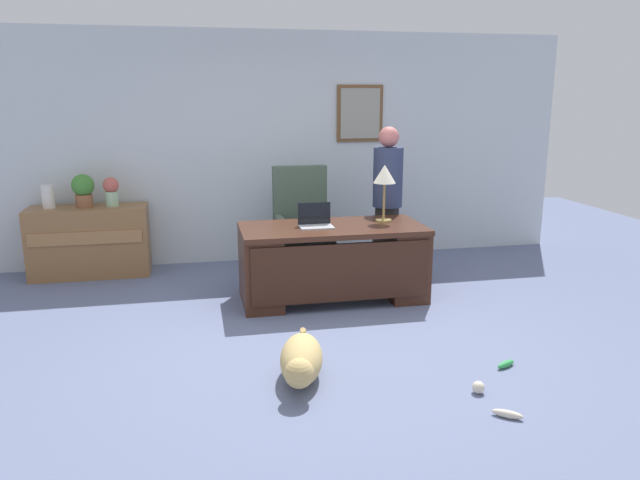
{
  "coord_description": "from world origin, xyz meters",
  "views": [
    {
      "loc": [
        -1.06,
        -4.67,
        1.96
      ],
      "look_at": [
        -0.02,
        0.3,
        0.75
      ],
      "focal_mm": 34.07,
      "sensor_mm": 36.0,
      "label": 1
    }
  ],
  "objects_px": {
    "desk_lamp": "(385,178)",
    "dog_toy_ball": "(478,387)",
    "armchair": "(302,229)",
    "laptop": "(315,221)",
    "person_standing": "(387,201)",
    "dog_toy_plush": "(508,414)",
    "desk": "(333,260)",
    "dog_lying": "(301,360)",
    "vase_empty": "(48,197)",
    "credenza": "(90,241)",
    "vase_with_flowers": "(111,190)",
    "potted_plant": "(83,189)",
    "dog_toy_bone": "(506,364)"
  },
  "relations": [
    {
      "from": "desk_lamp",
      "to": "dog_toy_ball",
      "type": "bearing_deg",
      "value": -90.55
    },
    {
      "from": "armchair",
      "to": "laptop",
      "type": "height_order",
      "value": "armchair"
    },
    {
      "from": "armchair",
      "to": "laptop",
      "type": "relative_size",
      "value": 3.77
    },
    {
      "from": "person_standing",
      "to": "dog_toy_plush",
      "type": "distance_m",
      "value": 3.21
    },
    {
      "from": "armchair",
      "to": "dog_toy_plush",
      "type": "xyz_separation_m",
      "value": [
        0.7,
        -3.34,
        -0.5
      ]
    },
    {
      "from": "desk",
      "to": "laptop",
      "type": "relative_size",
      "value": 5.54
    },
    {
      "from": "desk",
      "to": "dog_lying",
      "type": "xyz_separation_m",
      "value": [
        -0.61,
        -1.68,
        -0.24
      ]
    },
    {
      "from": "desk",
      "to": "vase_empty",
      "type": "xyz_separation_m",
      "value": [
        -2.83,
        1.36,
        0.5
      ]
    },
    {
      "from": "dog_toy_plush",
      "to": "desk_lamp",
      "type": "bearing_deg",
      "value": 90.29
    },
    {
      "from": "credenza",
      "to": "desk",
      "type": "bearing_deg",
      "value": -28.99
    },
    {
      "from": "desk",
      "to": "vase_with_flowers",
      "type": "height_order",
      "value": "vase_with_flowers"
    },
    {
      "from": "desk",
      "to": "potted_plant",
      "type": "distance_m",
      "value": 2.88
    },
    {
      "from": "credenza",
      "to": "dog_lying",
      "type": "distance_m",
      "value": 3.56
    },
    {
      "from": "vase_empty",
      "to": "person_standing",
      "type": "bearing_deg",
      "value": -11.17
    },
    {
      "from": "vase_with_flowers",
      "to": "person_standing",
      "type": "bearing_deg",
      "value": -13.56
    },
    {
      "from": "dog_toy_plush",
      "to": "desk",
      "type": "bearing_deg",
      "value": 102.87
    },
    {
      "from": "credenza",
      "to": "vase_with_flowers",
      "type": "xyz_separation_m",
      "value": [
        0.27,
        0.0,
        0.56
      ]
    },
    {
      "from": "dog_toy_ball",
      "to": "dog_toy_bone",
      "type": "distance_m",
      "value": 0.51
    },
    {
      "from": "credenza",
      "to": "vase_empty",
      "type": "xyz_separation_m",
      "value": [
        -0.38,
        0.0,
        0.51
      ]
    },
    {
      "from": "credenza",
      "to": "armchair",
      "type": "relative_size",
      "value": 1.05
    },
    {
      "from": "dog_lying",
      "to": "dog_toy_plush",
      "type": "relative_size",
      "value": 4.07
    },
    {
      "from": "laptop",
      "to": "vase_with_flowers",
      "type": "height_order",
      "value": "vase_with_flowers"
    },
    {
      "from": "person_standing",
      "to": "dog_lying",
      "type": "bearing_deg",
      "value": -120.43
    },
    {
      "from": "potted_plant",
      "to": "person_standing",
      "type": "bearing_deg",
      "value": -12.39
    },
    {
      "from": "armchair",
      "to": "desk_lamp",
      "type": "height_order",
      "value": "desk_lamp"
    },
    {
      "from": "credenza",
      "to": "dog_toy_bone",
      "type": "xyz_separation_m",
      "value": [
        3.36,
        -3.14,
        -0.36
      ]
    },
    {
      "from": "armchair",
      "to": "desk_lamp",
      "type": "relative_size",
      "value": 2.12
    },
    {
      "from": "vase_empty",
      "to": "dog_toy_plush",
      "type": "relative_size",
      "value": 1.31
    },
    {
      "from": "dog_toy_ball",
      "to": "dog_toy_bone",
      "type": "height_order",
      "value": "dog_toy_ball"
    },
    {
      "from": "laptop",
      "to": "dog_toy_bone",
      "type": "bearing_deg",
      "value": -59.23
    },
    {
      "from": "person_standing",
      "to": "vase_with_flowers",
      "type": "xyz_separation_m",
      "value": [
        -2.94,
        0.71,
        0.1
      ]
    },
    {
      "from": "laptop",
      "to": "credenza",
      "type": "bearing_deg",
      "value": 149.79
    },
    {
      "from": "desk",
      "to": "dog_toy_plush",
      "type": "distance_m",
      "value": 2.53
    },
    {
      "from": "credenza",
      "to": "vase_with_flowers",
      "type": "relative_size",
      "value": 3.98
    },
    {
      "from": "desk",
      "to": "dog_toy_plush",
      "type": "relative_size",
      "value": 9.14
    },
    {
      "from": "vase_with_flowers",
      "to": "dog_toy_bone",
      "type": "xyz_separation_m",
      "value": [
        3.09,
        -3.14,
        -0.92
      ]
    },
    {
      "from": "person_standing",
      "to": "laptop",
      "type": "distance_m",
      "value": 1.12
    },
    {
      "from": "dog_toy_ball",
      "to": "dog_toy_bone",
      "type": "xyz_separation_m",
      "value": [
        0.38,
        0.33,
        -0.02
      ]
    },
    {
      "from": "desk_lamp",
      "to": "dog_toy_bone",
      "type": "bearing_deg",
      "value": -79.18
    },
    {
      "from": "desk_lamp",
      "to": "vase_empty",
      "type": "xyz_separation_m",
      "value": [
        -3.38,
        1.24,
        -0.28
      ]
    },
    {
      "from": "person_standing",
      "to": "dog_toy_bone",
      "type": "bearing_deg",
      "value": -86.42
    },
    {
      "from": "laptop",
      "to": "vase_with_flowers",
      "type": "distance_m",
      "value": 2.42
    },
    {
      "from": "desk_lamp",
      "to": "vase_with_flowers",
      "type": "bearing_deg",
      "value": 155.51
    },
    {
      "from": "desk_lamp",
      "to": "dog_toy_ball",
      "type": "xyz_separation_m",
      "value": [
        -0.02,
        -2.23,
        -1.13
      ]
    },
    {
      "from": "credenza",
      "to": "dog_lying",
      "type": "relative_size",
      "value": 1.6
    },
    {
      "from": "dog_lying",
      "to": "vase_with_flowers",
      "type": "distance_m",
      "value": 3.51
    },
    {
      "from": "vase_with_flowers",
      "to": "dog_toy_ball",
      "type": "xyz_separation_m",
      "value": [
        2.71,
        -3.47,
        -0.91
      ]
    },
    {
      "from": "desk_lamp",
      "to": "vase_with_flowers",
      "type": "relative_size",
      "value": 1.79
    },
    {
      "from": "armchair",
      "to": "dog_lying",
      "type": "distance_m",
      "value": 2.64
    },
    {
      "from": "laptop",
      "to": "dog_toy_ball",
      "type": "height_order",
      "value": "laptop"
    }
  ]
}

